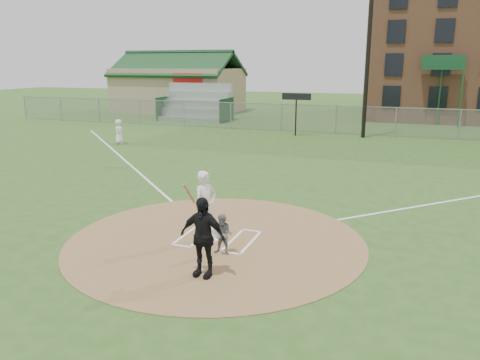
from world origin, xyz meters
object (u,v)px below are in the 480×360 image
(home_plate, at_px, (215,238))
(umpire, at_px, (202,237))
(catcher, at_px, (223,234))
(ondeck_player, at_px, (119,132))
(batter_at_plate, at_px, (206,206))

(home_plate, bearing_deg, umpire, -73.55)
(catcher, distance_m, ondeck_player, 18.83)
(catcher, distance_m, umpire, 1.40)
(umpire, relative_size, batter_at_plate, 0.96)
(home_plate, xyz_separation_m, umpire, (0.67, -2.28, 0.95))
(catcher, xyz_separation_m, batter_at_plate, (-0.84, 0.79, 0.46))
(ondeck_player, bearing_deg, home_plate, 173.72)
(batter_at_plate, bearing_deg, umpire, -67.79)
(home_plate, bearing_deg, batter_at_plate, -142.11)
(catcher, bearing_deg, batter_at_plate, 135.14)
(home_plate, bearing_deg, catcher, -55.46)
(catcher, height_order, ondeck_player, ondeck_player)
(home_plate, distance_m, catcher, 1.26)
(home_plate, height_order, ondeck_player, ondeck_player)
(catcher, distance_m, batter_at_plate, 1.25)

